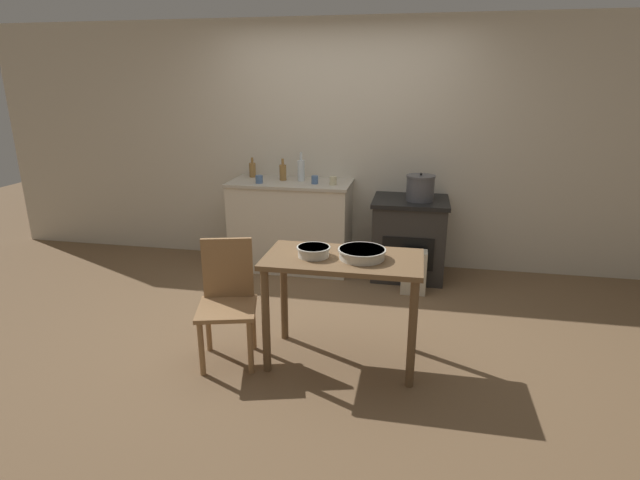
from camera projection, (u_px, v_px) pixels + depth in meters
ground_plane at (312, 321)px, 4.20m from camera, size 14.00×14.00×0.00m
wall_back at (342, 146)px, 5.29m from camera, size 8.00×0.07×2.55m
counter_cabinet at (291, 225)px, 5.31m from camera, size 1.26×0.63×0.94m
stove at (409, 238)px, 5.09m from camera, size 0.75×0.67×0.81m
work_table at (343, 276)px, 3.42m from camera, size 1.07×0.57×0.79m
chair at (227, 298)px, 3.53m from camera, size 0.49×0.49×0.87m
flour_sack at (414, 272)px, 4.72m from camera, size 0.23×0.16×0.41m
stock_pot at (420, 188)px, 4.88m from camera, size 0.28×0.28×0.27m
mixing_bowl_large at (362, 253)px, 3.34m from camera, size 0.32×0.32×0.07m
mixing_bowl_small at (314, 251)px, 3.38m from camera, size 0.23×0.23×0.07m
bottle_far_left at (301, 170)px, 5.17m from camera, size 0.07×0.07×0.30m
bottle_left at (283, 172)px, 5.21m from camera, size 0.07×0.07×0.23m
bottle_mid_left at (252, 170)px, 5.38m from camera, size 0.07×0.07×0.21m
cup_center_left at (333, 181)px, 4.99m from camera, size 0.07×0.07×0.08m
cup_center at (315, 180)px, 5.04m from camera, size 0.07×0.07×0.08m
cup_center_right at (259, 179)px, 5.07m from camera, size 0.07×0.07×0.08m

